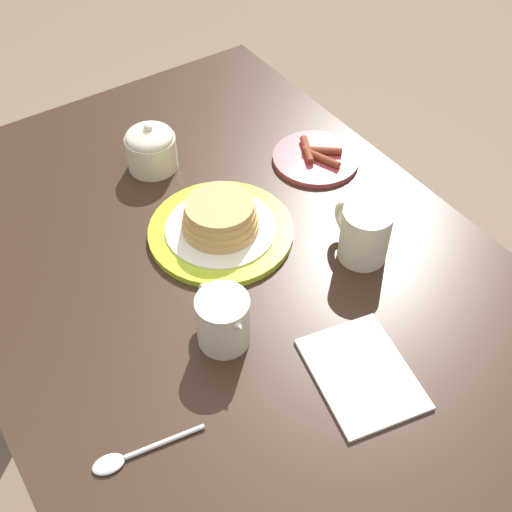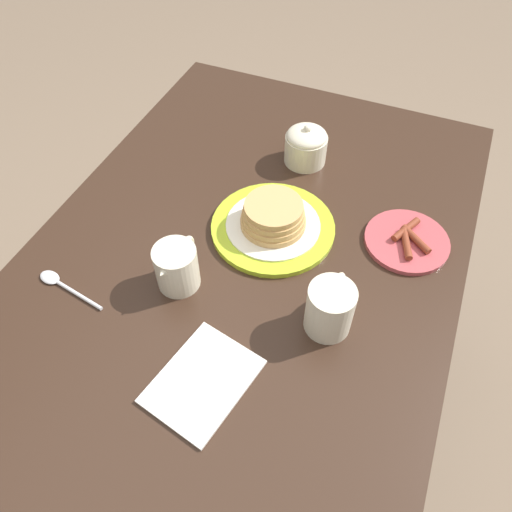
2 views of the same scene
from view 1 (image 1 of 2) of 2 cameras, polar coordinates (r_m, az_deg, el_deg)
name	(u,v)px [view 1 (image 1 of 2)]	position (r m, az deg, el deg)	size (l,w,h in m)	color
ground_plane	(236,467)	(1.69, -1.83, -18.22)	(8.00, 8.00, 0.00)	#7A6651
dining_table	(228,316)	(1.16, -2.55, -5.37)	(1.13, 0.80, 0.76)	#332116
pancake_plate	(221,224)	(1.07, -3.17, 2.87)	(0.25, 0.25, 0.07)	#AAC628
side_plate_bacon	(316,158)	(1.23, 5.35, 8.71)	(0.16, 0.16, 0.02)	#B2474C
coffee_mug	(364,233)	(1.03, 9.56, 2.07)	(0.11, 0.08, 0.10)	beige
creamer_pitcher	(223,320)	(0.91, -2.92, -5.68)	(0.12, 0.08, 0.10)	beige
sugar_bowl	(151,147)	(1.21, -9.32, 9.50)	(0.09, 0.09, 0.09)	beige
napkin	(362,373)	(0.92, 9.39, -10.26)	(0.19, 0.16, 0.01)	silver
spoon	(129,456)	(0.86, -11.23, -17.05)	(0.04, 0.15, 0.01)	silver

